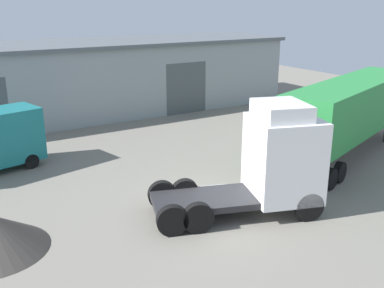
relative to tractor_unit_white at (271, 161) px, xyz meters
The scene contains 4 objects.
ground_plane 2.67m from the tractor_unit_white, 140.46° to the left, with size 60.00×60.00×0.00m, color slate.
warehouse_building 18.91m from the tractor_unit_white, 94.19° to the left, with size 31.13×7.94×5.02m.
tractor_unit_white is the anchor object (origin of this frame).
container_trailer_green 8.30m from the tractor_unit_white, 19.99° to the left, with size 11.61×6.11×3.88m.
Camera 1 is at (-9.31, -12.97, 7.63)m, focal length 42.00 mm.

